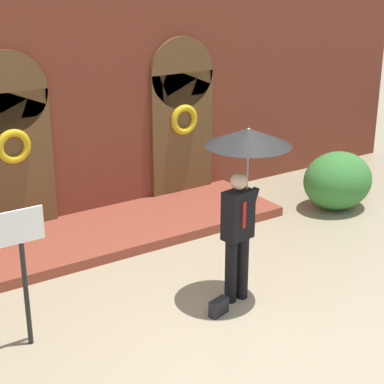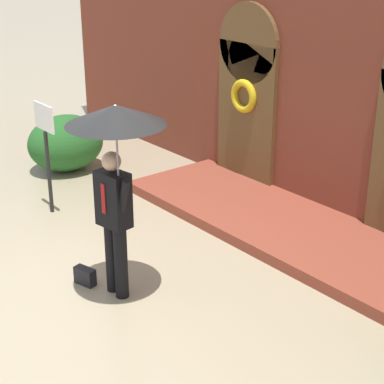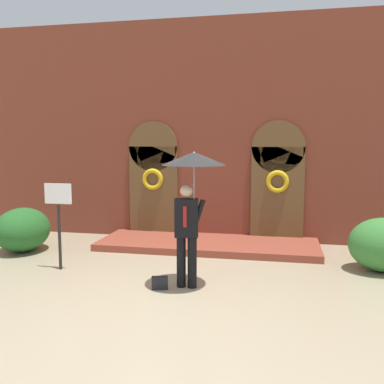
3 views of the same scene
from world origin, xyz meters
TOP-DOWN VIEW (x-y plane):
  - ground_plane at (0.00, 0.00)m, footprint 80.00×80.00m
  - building_facade at (-0.00, 4.15)m, footprint 14.00×2.30m
  - person_with_umbrella at (0.19, 0.24)m, footprint 1.10×1.10m
  - handbag at (-0.33, 0.04)m, footprint 0.30×0.19m
  - sign_post at (-2.59, 0.75)m, footprint 0.56×0.06m
  - shrub_left at (-4.15, 1.87)m, footprint 1.17×1.40m

SIDE VIEW (x-z plane):
  - ground_plane at x=0.00m, z-range 0.00..0.00m
  - handbag at x=-0.33m, z-range 0.00..0.22m
  - shrub_left at x=-4.15m, z-range 0.00..1.01m
  - sign_post at x=-2.59m, z-range 0.30..2.02m
  - person_with_umbrella at x=0.19m, z-range 0.73..3.09m
  - building_facade at x=0.00m, z-range -0.12..5.48m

